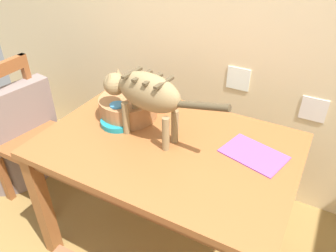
{
  "coord_description": "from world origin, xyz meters",
  "views": [
    {
      "loc": [
        0.57,
        -0.23,
        1.71
      ],
      "look_at": [
        -0.05,
        0.92,
        0.85
      ],
      "focal_mm": 34.82,
      "sensor_mm": 36.0,
      "label": 1
    }
  ],
  "objects": [
    {
      "name": "saucer_bowl",
      "position": [
        -0.37,
        0.94,
        0.77
      ],
      "size": [
        0.19,
        0.19,
        0.03
      ],
      "primitive_type": "cylinder",
      "color": "teal",
      "rests_on": "dining_table"
    },
    {
      "name": "magazine",
      "position": [
        0.35,
        1.03,
        0.76
      ],
      "size": [
        0.32,
        0.26,
        0.01
      ],
      "primitive_type": "cube",
      "rotation": [
        0.0,
        0.0,
        -0.27
      ],
      "color": "purple",
      "rests_on": "dining_table"
    },
    {
      "name": "dining_table",
      "position": [
        -0.05,
        0.92,
        0.66
      ],
      "size": [
        1.25,
        0.85,
        0.75
      ],
      "color": "brown",
      "rests_on": "ground_plane"
    },
    {
      "name": "wicker_basket",
      "position": [
        -0.37,
        1.04,
        0.81
      ],
      "size": [
        0.32,
        0.32,
        0.11
      ],
      "color": "#9B683F",
      "rests_on": "dining_table"
    },
    {
      "name": "wicker_armchair",
      "position": [
        -1.4,
        0.92,
        0.27
      ],
      "size": [
        0.64,
        0.66,
        0.78
      ],
      "rotation": [
        0.0,
        0.0,
        1.42
      ],
      "color": "slate",
      "rests_on": "ground_plane"
    },
    {
      "name": "coffee_mug",
      "position": [
        -0.36,
        0.94,
        0.83
      ],
      "size": [
        0.12,
        0.08,
        0.09
      ],
      "color": "#337FBE",
      "rests_on": "saucer_bowl"
    },
    {
      "name": "wall_rear",
      "position": [
        -0.0,
        1.69,
        1.25
      ],
      "size": [
        4.48,
        0.11,
        2.5
      ],
      "color": "beige",
      "rests_on": "ground_plane"
    },
    {
      "name": "cat",
      "position": [
        -0.18,
        0.92,
        1.0
      ],
      "size": [
        0.68,
        0.18,
        0.35
      ],
      "rotation": [
        0.0,
        0.0,
        1.46
      ],
      "color": "olive",
      "rests_on": "dining_table"
    },
    {
      "name": "book_stack",
      "position": [
        -0.43,
        1.18,
        0.78
      ],
      "size": [
        0.19,
        0.16,
        0.06
      ],
      "color": "#E34130",
      "rests_on": "dining_table"
    },
    {
      "name": "wooden_chair_far",
      "position": [
        -1.06,
        0.89,
        0.47
      ],
      "size": [
        0.42,
        0.42,
        0.95
      ],
      "rotation": [
        0.0,
        0.0,
        -1.57
      ],
      "color": "brown",
      "rests_on": "ground_plane"
    }
  ]
}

